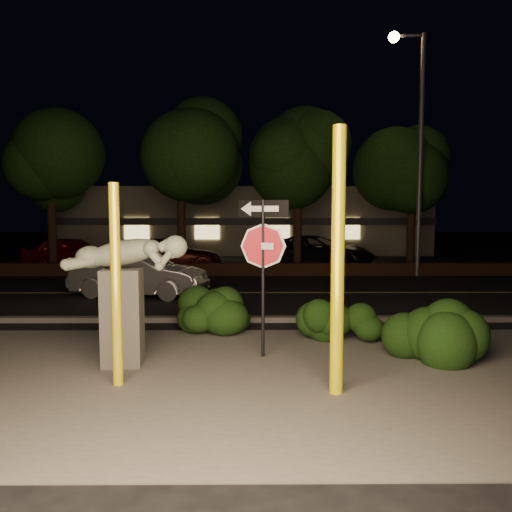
{
  "coord_description": "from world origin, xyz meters",
  "views": [
    {
      "loc": [
        0.58,
        -8.41,
        2.51
      ],
      "look_at": [
        0.65,
        2.0,
        1.6
      ],
      "focal_mm": 35.0,
      "sensor_mm": 36.0,
      "label": 1
    }
  ],
  "objects": [
    {
      "name": "parked_car_darkred",
      "position": [
        -3.1,
        13.2,
        0.68
      ],
      "size": [
        4.9,
        2.44,
        1.37
      ],
      "primitive_type": "imported",
      "rotation": [
        0.0,
        0.0,
        1.69
      ],
      "color": "#3A0E0C",
      "rests_on": "ground"
    },
    {
      "name": "tree_far_d",
      "position": [
        7.5,
        13.3,
        5.42
      ],
      "size": [
        4.4,
        4.4,
        7.42
      ],
      "color": "black",
      "rests_on": "ground"
    },
    {
      "name": "building",
      "position": [
        0.0,
        24.99,
        2.0
      ],
      "size": [
        22.0,
        10.2,
        4.0
      ],
      "color": "slate",
      "rests_on": "ground"
    },
    {
      "name": "streetlight",
      "position": [
        6.88,
        11.13,
        5.58
      ],
      "size": [
        1.41,
        0.41,
        9.38
      ],
      "rotation": [
        0.0,
        0.0,
        -0.06
      ],
      "color": "#525258",
      "rests_on": "ground"
    },
    {
      "name": "sculpture",
      "position": [
        -1.51,
        -0.35,
        1.32
      ],
      "size": [
        2.0,
        0.68,
        2.14
      ],
      "rotation": [
        0.0,
        0.0,
        0.08
      ],
      "color": "#4C4944",
      "rests_on": "ground"
    },
    {
      "name": "brick_wall",
      "position": [
        0.0,
        11.3,
        0.25
      ],
      "size": [
        40.0,
        0.35,
        0.5
      ],
      "primitive_type": "cube",
      "color": "#4B2918",
      "rests_on": "ground"
    },
    {
      "name": "patio",
      "position": [
        0.0,
        -1.0,
        0.01
      ],
      "size": [
        14.0,
        6.0,
        0.02
      ],
      "primitive_type": "cube",
      "color": "#4C4944",
      "rests_on": "ground"
    },
    {
      "name": "road",
      "position": [
        0.0,
        7.0,
        0.01
      ],
      "size": [
        80.0,
        8.0,
        0.01
      ],
      "primitive_type": "cube",
      "color": "black",
      "rests_on": "ground"
    },
    {
      "name": "parking_lot",
      "position": [
        0.0,
        17.0,
        0.01
      ],
      "size": [
        40.0,
        12.0,
        0.01
      ],
      "primitive_type": "cube",
      "color": "black",
      "rests_on": "ground"
    },
    {
      "name": "signpost",
      "position": [
        0.76,
        0.05,
        1.93
      ],
      "size": [
        0.85,
        0.41,
        2.72
      ],
      "rotation": [
        0.0,
        0.0,
        -0.43
      ],
      "color": "black",
      "rests_on": "ground"
    },
    {
      "name": "parked_car_dark",
      "position": [
        3.47,
        13.98,
        0.74
      ],
      "size": [
        5.83,
        4.28,
        1.47
      ],
      "primitive_type": "imported",
      "rotation": [
        0.0,
        0.0,
        1.18
      ],
      "color": "black",
      "rests_on": "ground"
    },
    {
      "name": "tree_far_c",
      "position": [
        2.5,
        12.8,
        5.66
      ],
      "size": [
        4.8,
        4.8,
        7.84
      ],
      "color": "black",
      "rests_on": "ground"
    },
    {
      "name": "curb",
      "position": [
        0.0,
        2.9,
        0.06
      ],
      "size": [
        80.0,
        0.25,
        0.12
      ],
      "primitive_type": "cube",
      "color": "#4C4944",
      "rests_on": "ground"
    },
    {
      "name": "tree_far_b",
      "position": [
        -2.5,
        13.2,
        6.05
      ],
      "size": [
        5.2,
        5.2,
        8.41
      ],
      "color": "black",
      "rests_on": "ground"
    },
    {
      "name": "hedge_far_right",
      "position": [
        3.55,
        -0.17,
        0.57
      ],
      "size": [
        1.89,
        1.52,
        1.14
      ],
      "primitive_type": "ellipsoid",
      "rotation": [
        0.0,
        0.0,
        -0.34
      ],
      "color": "black",
      "rests_on": "ground"
    },
    {
      "name": "yellow_pole_right",
      "position": [
        1.74,
        -1.7,
        1.83
      ],
      "size": [
        0.18,
        0.18,
        3.66
      ],
      "primitive_type": "cylinder",
      "color": "#FBEB0A",
      "rests_on": "ground"
    },
    {
      "name": "silver_sedan",
      "position": [
        -2.8,
        6.35,
        0.66
      ],
      "size": [
        4.22,
        2.2,
        1.32
      ],
      "primitive_type": "imported",
      "rotation": [
        0.0,
        0.0,
        1.36
      ],
      "color": "#B6B5BA",
      "rests_on": "ground"
    },
    {
      "name": "hedge_right",
      "position": [
        2.28,
        1.04,
        0.53
      ],
      "size": [
        1.83,
        1.38,
        1.07
      ],
      "primitive_type": "ellipsoid",
      "rotation": [
        0.0,
        0.0,
        0.35
      ],
      "color": "black",
      "rests_on": "ground"
    },
    {
      "name": "tree_far_a",
      "position": [
        -8.0,
        13.0,
        5.34
      ],
      "size": [
        4.6,
        4.6,
        7.43
      ],
      "color": "black",
      "rests_on": "ground"
    },
    {
      "name": "yellow_pole_left",
      "position": [
        -1.37,
        -1.35,
        1.46
      ],
      "size": [
        0.15,
        0.15,
        2.93
      ],
      "primitive_type": "cylinder",
      "color": "yellow",
      "rests_on": "ground"
    },
    {
      "name": "ground",
      "position": [
        0.0,
        10.0,
        0.0
      ],
      "size": [
        90.0,
        90.0,
        0.0
      ],
      "primitive_type": "plane",
      "color": "black",
      "rests_on": "ground"
    },
    {
      "name": "lane_marking",
      "position": [
        0.0,
        7.0,
        0.02
      ],
      "size": [
        80.0,
        0.12,
        0.0
      ],
      "primitive_type": "cube",
      "color": "#B19C46",
      "rests_on": "road"
    },
    {
      "name": "parked_car_red",
      "position": [
        -7.47,
        13.87,
        0.72
      ],
      "size": [
        4.29,
        1.85,
        1.44
      ],
      "primitive_type": "imported",
      "rotation": [
        0.0,
        0.0,
        1.54
      ],
      "color": "maroon",
      "rests_on": "ground"
    },
    {
      "name": "hedge_center",
      "position": [
        -0.01,
        1.76,
        0.57
      ],
      "size": [
        2.38,
        1.54,
        1.14
      ],
      "primitive_type": "ellipsoid",
      "rotation": [
        0.0,
        0.0,
        -0.25
      ],
      "color": "black",
      "rests_on": "ground"
    }
  ]
}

